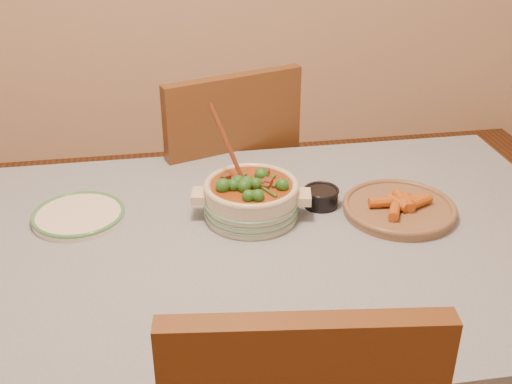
{
  "coord_description": "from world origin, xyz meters",
  "views": [
    {
      "loc": [
        -0.24,
        -1.34,
        1.62
      ],
      "look_at": [
        -0.0,
        0.1,
        0.84
      ],
      "focal_mm": 45.0,
      "sensor_mm": 36.0,
      "label": 1
    }
  ],
  "objects_px": {
    "fried_plate": "(399,206)",
    "dining_table": "(263,270)",
    "stew_casserole": "(251,196)",
    "white_plate": "(79,215)",
    "chair_far": "(220,184)",
    "condiment_bowl": "(321,196)"
  },
  "relations": [
    {
      "from": "dining_table",
      "to": "condiment_bowl",
      "type": "distance_m",
      "value": 0.27
    },
    {
      "from": "dining_table",
      "to": "condiment_bowl",
      "type": "height_order",
      "value": "condiment_bowl"
    },
    {
      "from": "white_plate",
      "to": "fried_plate",
      "type": "bearing_deg",
      "value": -7.49
    },
    {
      "from": "condiment_bowl",
      "to": "chair_far",
      "type": "height_order",
      "value": "chair_far"
    },
    {
      "from": "condiment_bowl",
      "to": "chair_far",
      "type": "relative_size",
      "value": 0.1
    },
    {
      "from": "dining_table",
      "to": "fried_plate",
      "type": "distance_m",
      "value": 0.41
    },
    {
      "from": "stew_casserole",
      "to": "white_plate",
      "type": "xyz_separation_m",
      "value": [
        -0.45,
        0.07,
        -0.05
      ]
    },
    {
      "from": "stew_casserole",
      "to": "condiment_bowl",
      "type": "distance_m",
      "value": 0.2
    },
    {
      "from": "dining_table",
      "to": "stew_casserole",
      "type": "relative_size",
      "value": 5.28
    },
    {
      "from": "fried_plate",
      "to": "dining_table",
      "type": "bearing_deg",
      "value": -169.22
    },
    {
      "from": "fried_plate",
      "to": "stew_casserole",
      "type": "bearing_deg",
      "value": 173.35
    },
    {
      "from": "stew_casserole",
      "to": "fried_plate",
      "type": "distance_m",
      "value": 0.4
    },
    {
      "from": "white_plate",
      "to": "condiment_bowl",
      "type": "distance_m",
      "value": 0.65
    },
    {
      "from": "condiment_bowl",
      "to": "fried_plate",
      "type": "xyz_separation_m",
      "value": [
        0.2,
        -0.08,
        -0.01
      ]
    },
    {
      "from": "dining_table",
      "to": "fried_plate",
      "type": "xyz_separation_m",
      "value": [
        0.38,
        0.07,
        0.11
      ]
    },
    {
      "from": "dining_table",
      "to": "chair_far",
      "type": "distance_m",
      "value": 0.68
    },
    {
      "from": "stew_casserole",
      "to": "fried_plate",
      "type": "height_order",
      "value": "stew_casserole"
    },
    {
      "from": "stew_casserole",
      "to": "condiment_bowl",
      "type": "xyz_separation_m",
      "value": [
        0.2,
        0.03,
        -0.03
      ]
    },
    {
      "from": "white_plate",
      "to": "chair_far",
      "type": "height_order",
      "value": "chair_far"
    },
    {
      "from": "condiment_bowl",
      "to": "fried_plate",
      "type": "distance_m",
      "value": 0.21
    },
    {
      "from": "white_plate",
      "to": "fried_plate",
      "type": "height_order",
      "value": "fried_plate"
    },
    {
      "from": "fried_plate",
      "to": "chair_far",
      "type": "bearing_deg",
      "value": 124.57
    }
  ]
}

